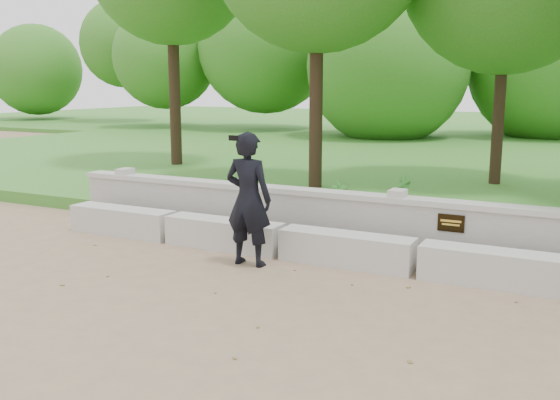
# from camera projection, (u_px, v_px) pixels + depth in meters

# --- Properties ---
(ground) EXTENTS (80.00, 80.00, 0.00)m
(ground) POSITION_uv_depth(u_px,v_px,m) (370.00, 323.00, 6.59)
(ground) COLOR #8E7657
(ground) RESTS_ON ground
(lawn) EXTENTS (40.00, 22.00, 0.25)m
(lawn) POSITION_uv_depth(u_px,v_px,m) (521.00, 163.00, 18.84)
(lawn) COLOR #367327
(lawn) RESTS_ON ground
(concrete_bench) EXTENTS (11.90, 0.45, 0.45)m
(concrete_bench) POSITION_uv_depth(u_px,v_px,m) (417.00, 258.00, 8.22)
(concrete_bench) COLOR beige
(concrete_bench) RESTS_ON ground
(parapet_wall) EXTENTS (12.50, 0.35, 0.90)m
(parapet_wall) POSITION_uv_depth(u_px,v_px,m) (431.00, 230.00, 8.79)
(parapet_wall) COLOR #B5B2AB
(parapet_wall) RESTS_ON ground
(man_main) EXTENTS (0.69, 0.61, 1.86)m
(man_main) POSITION_uv_depth(u_px,v_px,m) (248.00, 199.00, 8.56)
(man_main) COLOR black
(man_main) RESTS_ON ground
(shrub_a) EXTENTS (0.38, 0.41, 0.65)m
(shrub_a) POSITION_uv_depth(u_px,v_px,m) (340.00, 200.00, 10.44)
(shrub_a) COLOR #2E7026
(shrub_a) RESTS_ON lawn
(shrub_b) EXTENTS (0.42, 0.46, 0.68)m
(shrub_b) POSITION_uv_depth(u_px,v_px,m) (402.00, 195.00, 10.82)
(shrub_b) COLOR #2E7026
(shrub_b) RESTS_ON lawn
(shrub_d) EXTENTS (0.41, 0.44, 0.65)m
(shrub_d) POSITION_uv_depth(u_px,v_px,m) (246.00, 189.00, 11.49)
(shrub_d) COLOR #2E7026
(shrub_d) RESTS_ON lawn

